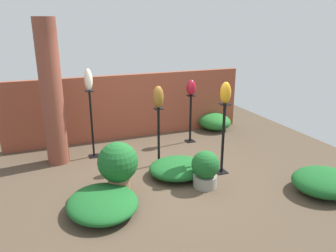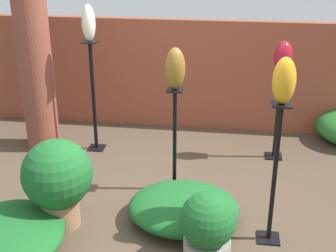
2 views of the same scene
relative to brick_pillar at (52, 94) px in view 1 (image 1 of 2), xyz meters
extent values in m
plane|color=#4C3D2D|center=(1.72, -1.29, -1.36)|extent=(8.00, 8.00, 0.00)
cube|color=brown|center=(1.72, 0.92, -0.62)|extent=(5.60, 0.12, 1.49)
cylinder|color=brown|center=(0.00, 0.00, 0.00)|extent=(0.40, 0.40, 2.72)
cube|color=black|center=(1.79, -0.84, -1.35)|extent=(0.20, 0.20, 0.01)
cube|color=black|center=(1.79, -0.84, -0.80)|extent=(0.04, 0.04, 1.12)
cube|color=black|center=(1.79, -0.84, -0.25)|extent=(0.16, 0.16, 0.02)
cube|color=black|center=(2.73, -1.59, -1.35)|extent=(0.20, 0.20, 0.01)
cube|color=black|center=(2.73, -1.59, -0.71)|extent=(0.04, 0.04, 1.30)
cube|color=black|center=(2.73, -1.59, -0.07)|extent=(0.16, 0.16, 0.02)
cube|color=black|center=(2.89, 0.09, -1.35)|extent=(0.20, 0.20, 0.01)
cube|color=black|center=(2.89, 0.09, -0.82)|extent=(0.04, 0.04, 1.08)
cube|color=black|center=(2.89, 0.09, -0.29)|extent=(0.16, 0.16, 0.02)
cube|color=black|center=(0.69, 0.02, -1.35)|extent=(0.20, 0.20, 0.01)
cube|color=black|center=(0.69, 0.02, -0.68)|extent=(0.04, 0.04, 1.37)
cube|color=black|center=(0.69, 0.02, 0.00)|extent=(0.16, 0.16, 0.02)
ellipsoid|color=brown|center=(1.79, -0.84, -0.03)|extent=(0.20, 0.19, 0.42)
ellipsoid|color=orange|center=(2.73, -1.59, 0.12)|extent=(0.19, 0.20, 0.38)
ellipsoid|color=maroon|center=(2.89, 0.09, -0.11)|extent=(0.21, 0.22, 0.35)
ellipsoid|color=beige|center=(0.69, 0.02, 0.22)|extent=(0.16, 0.17, 0.42)
cylinder|color=#936B4C|center=(0.82, -1.62, -1.23)|extent=(0.35, 0.35, 0.26)
sphere|color=#195923|center=(0.82, -1.62, -0.82)|extent=(0.64, 0.64, 0.64)
cylinder|color=gray|center=(2.20, -1.95, -1.26)|extent=(0.40, 0.40, 0.20)
sphere|color=#195923|center=(2.20, -1.95, -0.96)|extent=(0.47, 0.47, 0.47)
ellipsoid|color=#195923|center=(1.94, -1.41, -1.22)|extent=(1.05, 0.94, 0.28)
ellipsoid|color=#195923|center=(0.47, -2.08, -1.22)|extent=(1.03, 1.15, 0.27)
ellipsoid|color=#195923|center=(3.90, -2.82, -1.18)|extent=(1.05, 0.97, 0.36)
ellipsoid|color=#236B28|center=(3.86, 0.69, -1.16)|extent=(0.80, 0.90, 0.40)
camera|label=1|loc=(-0.18, -6.30, 1.29)|focal=35.00mm
camera|label=2|loc=(2.32, -5.15, 1.21)|focal=50.00mm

